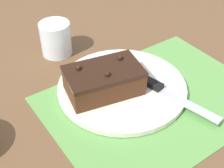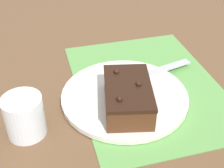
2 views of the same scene
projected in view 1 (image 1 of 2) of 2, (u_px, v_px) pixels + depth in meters
ground_plane at (155, 101)px, 0.68m from camera, size 3.00×3.00×0.00m
placemat_woven at (155, 100)px, 0.68m from camera, size 0.46×0.34×0.00m
cake_plate at (122, 87)px, 0.70m from camera, size 0.29×0.29×0.01m
chocolate_cake at (104, 80)px, 0.67m from camera, size 0.18×0.13×0.07m
serving_knife at (162, 90)px, 0.68m from camera, size 0.07×0.21×0.01m
drinking_glass at (56, 39)px, 0.80m from camera, size 0.08×0.08×0.09m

